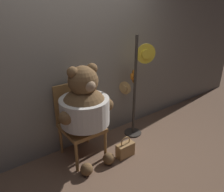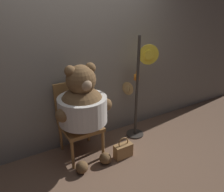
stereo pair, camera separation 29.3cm
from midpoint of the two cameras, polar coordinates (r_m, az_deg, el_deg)
ground_plane at (r=3.17m, az=-0.04°, el=-15.90°), size 14.00×14.00×0.00m
wall_back at (r=3.05m, az=-5.78°, el=11.07°), size 8.00×0.10×2.73m
chair at (r=3.04m, az=-6.32°, el=-5.72°), size 0.50×0.54×1.02m
teddy_bear at (r=2.79m, az=-4.68°, el=-2.86°), size 0.76×0.67×1.34m
hat_display_rack at (r=3.35m, az=9.29°, el=2.08°), size 0.41×0.40×1.59m
handbag_on_ground at (r=3.14m, az=5.69°, el=-14.00°), size 0.26×0.12×0.32m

